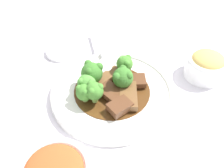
% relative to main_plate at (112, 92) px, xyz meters
% --- Properties ---
extents(ground_plane, '(4.00, 4.00, 0.00)m').
position_rel_main_plate_xyz_m(ground_plane, '(0.00, 0.00, -0.01)').
color(ground_plane, silver).
extents(main_plate, '(0.26, 0.26, 0.02)m').
position_rel_main_plate_xyz_m(main_plate, '(0.00, 0.00, 0.00)').
color(main_plate, white).
rests_on(main_plate, ground_plane).
extents(beef_strip_0, '(0.07, 0.05, 0.01)m').
position_rel_main_plate_xyz_m(beef_strip_0, '(-0.03, -0.02, 0.02)').
color(beef_strip_0, brown).
rests_on(beef_strip_0, main_plate).
extents(beef_strip_1, '(0.06, 0.08, 0.01)m').
position_rel_main_plate_xyz_m(beef_strip_1, '(0.01, -0.00, 0.01)').
color(beef_strip_1, '#56331E').
rests_on(beef_strip_1, main_plate).
extents(beef_strip_2, '(0.05, 0.06, 0.01)m').
position_rel_main_plate_xyz_m(beef_strip_2, '(-0.03, 0.04, 0.02)').
color(beef_strip_2, '#56331E').
rests_on(beef_strip_2, main_plate).
extents(beef_strip_3, '(0.05, 0.05, 0.02)m').
position_rel_main_plate_xyz_m(beef_strip_3, '(0.05, 0.03, 0.02)').
color(beef_strip_3, '#56331E').
rests_on(beef_strip_3, main_plate).
extents(beef_strip_4, '(0.08, 0.06, 0.01)m').
position_rel_main_plate_xyz_m(beef_strip_4, '(0.01, 0.04, 0.02)').
color(beef_strip_4, brown).
rests_on(beef_strip_4, main_plate).
extents(broccoli_floret_0, '(0.04, 0.04, 0.05)m').
position_rel_main_plate_xyz_m(broccoli_floret_0, '(0.04, -0.02, 0.04)').
color(broccoli_floret_0, '#7FA84C').
rests_on(broccoli_floret_0, main_plate).
extents(broccoli_floret_1, '(0.04, 0.04, 0.05)m').
position_rel_main_plate_xyz_m(broccoli_floret_1, '(-0.05, 0.01, 0.04)').
color(broccoli_floret_1, '#7FA84C').
rests_on(broccoli_floret_1, main_plate).
extents(broccoli_floret_2, '(0.04, 0.04, 0.04)m').
position_rel_main_plate_xyz_m(broccoli_floret_2, '(0.03, -0.04, 0.03)').
color(broccoli_floret_2, '#8EB756').
rests_on(broccoli_floret_2, main_plate).
extents(broccoli_floret_3, '(0.04, 0.04, 0.05)m').
position_rel_main_plate_xyz_m(broccoli_floret_3, '(-0.00, -0.04, 0.04)').
color(broccoli_floret_3, '#7FA84C').
rests_on(broccoli_floret_3, main_plate).
extents(broccoli_floret_4, '(0.03, 0.03, 0.04)m').
position_rel_main_plate_xyz_m(broccoli_floret_4, '(0.05, -0.04, 0.03)').
color(broccoli_floret_4, '#8EB756').
rests_on(broccoli_floret_4, main_plate).
extents(broccoli_floret_5, '(0.04, 0.04, 0.05)m').
position_rel_main_plate_xyz_m(broccoli_floret_5, '(-0.01, 0.02, 0.04)').
color(broccoli_floret_5, '#7FA84C').
rests_on(broccoli_floret_5, main_plate).
extents(serving_spoon, '(0.18, 0.13, 0.01)m').
position_rel_main_plate_xyz_m(serving_spoon, '(-0.07, -0.04, 0.02)').
color(serving_spoon, silver).
rests_on(serving_spoon, main_plate).
extents(side_bowl_appetizer, '(0.09, 0.09, 0.06)m').
position_rel_main_plate_xyz_m(side_bowl_appetizer, '(-0.14, 0.17, 0.02)').
color(side_bowl_appetizer, white).
rests_on(side_bowl_appetizer, ground_plane).
extents(sauce_dish, '(0.07, 0.07, 0.01)m').
position_rel_main_plate_xyz_m(sauce_dish, '(-0.09, -0.18, -0.00)').
color(sauce_dish, white).
rests_on(sauce_dish, ground_plane).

